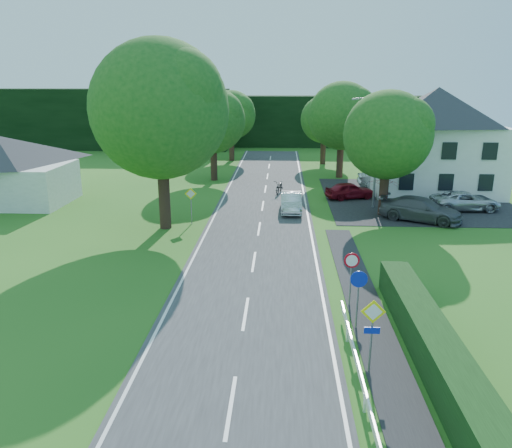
# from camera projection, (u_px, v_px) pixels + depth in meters

# --- Properties ---
(road) EXTENTS (7.00, 80.00, 0.04)m
(road) POSITION_uv_depth(u_px,v_px,m) (256.00, 249.00, 27.90)
(road) COLOR #333335
(road) RESTS_ON ground
(parking_pad) EXTENTS (14.00, 16.00, 0.04)m
(parking_pad) POSITION_uv_depth(u_px,v_px,m) (414.00, 199.00, 39.77)
(parking_pad) COLOR black
(parking_pad) RESTS_ON ground
(line_edge_left) EXTENTS (0.12, 80.00, 0.01)m
(line_edge_left) POSITION_uv_depth(u_px,v_px,m) (198.00, 248.00, 28.05)
(line_edge_left) COLOR white
(line_edge_left) RESTS_ON road
(line_edge_right) EXTENTS (0.12, 80.00, 0.01)m
(line_edge_right) POSITION_uv_depth(u_px,v_px,m) (314.00, 250.00, 27.73)
(line_edge_right) COLOR white
(line_edge_right) RESTS_ON road
(line_centre) EXTENTS (0.12, 80.00, 0.01)m
(line_centre) POSITION_uv_depth(u_px,v_px,m) (256.00, 249.00, 27.89)
(line_centre) COLOR white
(line_centre) RESTS_ON road
(tree_main) EXTENTS (9.40, 9.40, 11.64)m
(tree_main) POSITION_uv_depth(u_px,v_px,m) (161.00, 137.00, 30.42)
(tree_main) COLOR #1A5218
(tree_main) RESTS_ON ground
(tree_left_far) EXTENTS (7.00, 7.00, 8.58)m
(tree_left_far) POSITION_uv_depth(u_px,v_px,m) (213.00, 134.00, 46.14)
(tree_left_far) COLOR #1A5218
(tree_left_far) RESTS_ON ground
(tree_right_far) EXTENTS (7.40, 7.40, 9.09)m
(tree_right_far) POSITION_uv_depth(u_px,v_px,m) (341.00, 130.00, 47.39)
(tree_right_far) COLOR #1A5218
(tree_right_far) RESTS_ON ground
(tree_left_back) EXTENTS (6.60, 6.60, 8.07)m
(tree_left_back) POSITION_uv_depth(u_px,v_px,m) (231.00, 126.00, 57.70)
(tree_left_back) COLOR #1A5218
(tree_left_back) RESTS_ON ground
(tree_right_back) EXTENTS (6.20, 6.20, 7.56)m
(tree_right_back) POSITION_uv_depth(u_px,v_px,m) (324.00, 130.00, 55.33)
(tree_right_back) COLOR #1A5218
(tree_right_back) RESTS_ON ground
(tree_right_mid) EXTENTS (7.00, 7.00, 8.58)m
(tree_right_mid) POSITION_uv_depth(u_px,v_px,m) (386.00, 154.00, 33.96)
(tree_right_mid) COLOR #1A5218
(tree_right_mid) RESTS_ON ground
(treeline_left) EXTENTS (44.00, 6.00, 8.00)m
(treeline_left) POSITION_uv_depth(u_px,v_px,m) (68.00, 119.00, 68.47)
(treeline_left) COLOR black
(treeline_left) RESTS_ON ground
(treeline_right) EXTENTS (30.00, 5.00, 7.00)m
(treeline_right) POSITION_uv_depth(u_px,v_px,m) (329.00, 121.00, 70.65)
(treeline_right) COLOR black
(treeline_right) RESTS_ON ground
(house_white) EXTENTS (10.60, 8.40, 8.60)m
(house_white) POSITION_uv_depth(u_px,v_px,m) (434.00, 139.00, 41.33)
(house_white) COLOR silver
(house_white) RESTS_ON ground
(streetlight) EXTENTS (2.03, 0.18, 8.00)m
(streetlight) POSITION_uv_depth(u_px,v_px,m) (375.00, 148.00, 35.85)
(streetlight) COLOR gray
(streetlight) RESTS_ON ground
(sign_priority_right) EXTENTS (0.78, 0.09, 2.59)m
(sign_priority_right) POSITION_uv_depth(u_px,v_px,m) (372.00, 323.00, 15.66)
(sign_priority_right) COLOR gray
(sign_priority_right) RESTS_ON ground
(sign_roundabout) EXTENTS (0.64, 0.08, 2.37)m
(sign_roundabout) POSITION_uv_depth(u_px,v_px,m) (358.00, 288.00, 18.57)
(sign_roundabout) COLOR gray
(sign_roundabout) RESTS_ON ground
(sign_speed_limit) EXTENTS (0.64, 0.11, 2.37)m
(sign_speed_limit) POSITION_uv_depth(u_px,v_px,m) (351.00, 267.00, 20.46)
(sign_speed_limit) COLOR gray
(sign_speed_limit) RESTS_ON ground
(sign_priority_left) EXTENTS (0.78, 0.09, 2.44)m
(sign_priority_left) POSITION_uv_depth(u_px,v_px,m) (191.00, 199.00, 32.42)
(sign_priority_left) COLOR gray
(sign_priority_left) RESTS_ON ground
(moving_car) EXTENTS (1.49, 4.17, 1.37)m
(moving_car) POSITION_uv_depth(u_px,v_px,m) (291.00, 202.00, 35.68)
(moving_car) COLOR silver
(moving_car) RESTS_ON road
(motorcycle) EXTENTS (1.16, 2.27, 1.14)m
(motorcycle) POSITION_uv_depth(u_px,v_px,m) (279.00, 187.00, 41.42)
(motorcycle) COLOR black
(motorcycle) RESTS_ON road
(parked_car_red) EXTENTS (4.13, 2.67, 1.31)m
(parked_car_red) POSITION_uv_depth(u_px,v_px,m) (350.00, 190.00, 39.62)
(parked_car_red) COLOR maroon
(parked_car_red) RESTS_ON parking_pad
(parked_car_silver_a) EXTENTS (4.85, 1.71, 1.60)m
(parked_car_silver_a) POSITION_uv_depth(u_px,v_px,m) (386.00, 179.00, 43.45)
(parked_car_silver_a) COLOR silver
(parked_car_silver_a) RESTS_ON parking_pad
(parked_car_grey) EXTENTS (5.77, 4.39, 1.56)m
(parked_car_grey) POSITION_uv_depth(u_px,v_px,m) (421.00, 209.00, 33.37)
(parked_car_grey) COLOR #4F4F54
(parked_car_grey) RESTS_ON parking_pad
(parked_car_silver_b) EXTENTS (4.95, 2.48, 1.34)m
(parked_car_silver_b) POSITION_uv_depth(u_px,v_px,m) (465.00, 201.00, 36.14)
(parked_car_silver_b) COLOR silver
(parked_car_silver_b) RESTS_ON parking_pad
(parasol) EXTENTS (2.83, 2.86, 2.05)m
(parasol) POSITION_uv_depth(u_px,v_px,m) (383.00, 192.00, 37.29)
(parasol) COLOR #B9100E
(parasol) RESTS_ON parking_pad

